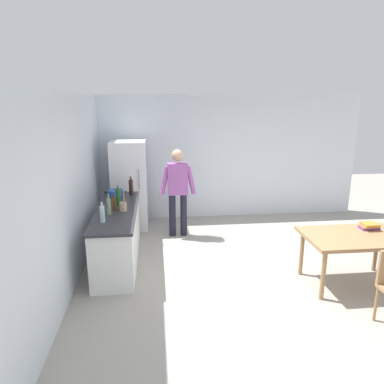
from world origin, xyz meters
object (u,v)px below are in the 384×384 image
object	(u,v)px
bottle_wine_green	(118,197)
bottle_wine_dark	(131,187)
dining_table	(354,240)
person	(178,187)
bottle_water_clear	(102,214)
bottle_vinegar_tall	(109,206)
bottle_beer_brown	(114,204)
cooking_pot	(115,193)
refrigerator	(129,186)
book_stack	(369,226)
utensil_jar	(123,206)

from	to	relation	value
bottle_wine_green	bottle_wine_dark	distance (m)	0.67
dining_table	person	bearing A→B (deg)	137.59
bottle_water_clear	bottle_vinegar_tall	size ratio (longest dim) A/B	0.94
bottle_beer_brown	bottle_wine_dark	xyz separation A→B (m)	(0.21, 0.91, 0.04)
cooking_pot	bottle_wine_dark	world-z (taller)	bottle_wine_dark
refrigerator	dining_table	size ratio (longest dim) A/B	1.29
refrigerator	person	bearing A→B (deg)	-30.23
refrigerator	bottle_water_clear	xyz separation A→B (m)	(-0.23, -2.20, 0.13)
dining_table	book_stack	distance (m)	0.41
cooking_pot	bottle_wine_dark	bearing A→B (deg)	15.73
dining_table	bottle_beer_brown	world-z (taller)	bottle_beer_brown
bottle_beer_brown	refrigerator	bearing A→B (deg)	85.69
dining_table	utensil_jar	size ratio (longest dim) A/B	4.37
bottle_wine_green	bottle_water_clear	xyz separation A→B (m)	(-0.15, -0.82, -0.02)
refrigerator	cooking_pot	distance (m)	0.84
bottle_beer_brown	book_stack	bearing A→B (deg)	-12.79
bottle_water_clear	bottle_wine_green	bearing A→B (deg)	79.99
bottle_vinegar_tall	bottle_wine_dark	size ratio (longest dim) A/B	0.94
person	bottle_wine_green	size ratio (longest dim) A/B	5.00
bottle_vinegar_tall	person	bearing A→B (deg)	48.91
bottle_wine_green	person	bearing A→B (deg)	38.49
bottle_beer_brown	bottle_vinegar_tall	size ratio (longest dim) A/B	0.81
bottle_beer_brown	bottle_water_clear	xyz separation A→B (m)	(-0.11, -0.56, 0.02)
bottle_wine_green	bottle_vinegar_tall	size ratio (longest dim) A/B	1.06
cooking_pot	bottle_beer_brown	size ratio (longest dim) A/B	1.54
cooking_pot	bottle_vinegar_tall	size ratio (longest dim) A/B	1.25
person	cooking_pot	bearing A→B (deg)	-167.36
book_stack	bottle_vinegar_tall	bearing A→B (deg)	170.47
refrigerator	book_stack	world-z (taller)	refrigerator
cooking_pot	bottle_wine_dark	xyz separation A→B (m)	(0.28, 0.08, 0.09)
bottle_water_clear	book_stack	world-z (taller)	bottle_water_clear
dining_table	bottle_vinegar_tall	xyz separation A→B (m)	(-3.48, 0.85, 0.36)
dining_table	bottle_water_clear	xyz separation A→B (m)	(-3.53, 0.50, 0.35)
cooking_pot	bottle_wine_green	distance (m)	0.58
bottle_beer_brown	bottle_vinegar_tall	distance (m)	0.22
refrigerator	dining_table	world-z (taller)	refrigerator
cooking_pot	bottle_water_clear	size ratio (longest dim) A/B	1.33
dining_table	bottle_vinegar_tall	bearing A→B (deg)	166.30
dining_table	bottle_wine_dark	xyz separation A→B (m)	(-3.22, 1.97, 0.37)
refrigerator	bottle_wine_dark	size ratio (longest dim) A/B	5.29
dining_table	cooking_pot	xyz separation A→B (m)	(-3.50, 1.89, 0.29)
bottle_water_clear	book_stack	bearing A→B (deg)	-4.31
utensil_jar	bottle_beer_brown	distance (m)	0.15
dining_table	bottle_beer_brown	size ratio (longest dim) A/B	5.38
cooking_pot	bottle_water_clear	world-z (taller)	bottle_water_clear
utensil_jar	book_stack	size ratio (longest dim) A/B	1.20
cooking_pot	bottle_beer_brown	xyz separation A→B (m)	(0.07, -0.83, 0.05)
bottle_water_clear	bottle_vinegar_tall	world-z (taller)	bottle_vinegar_tall
bottle_beer_brown	dining_table	bearing A→B (deg)	-17.23
utensil_jar	bottle_vinegar_tall	distance (m)	0.26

